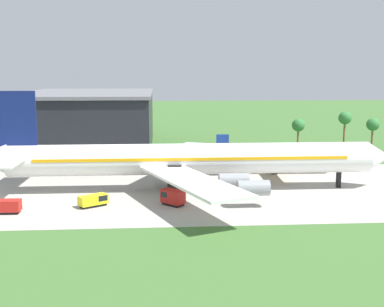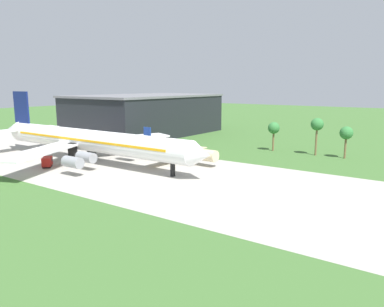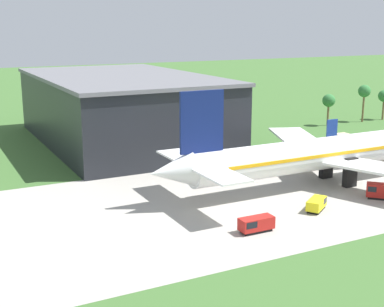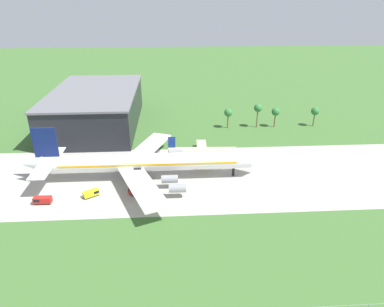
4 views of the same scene
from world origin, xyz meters
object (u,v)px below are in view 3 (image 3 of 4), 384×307
(fuel_truck, at_px, (317,204))
(baggage_tug, at_px, (255,224))
(regional_aircraft, at_px, (371,141))
(catering_van, at_px, (378,191))
(terminal_building, at_px, (121,108))
(jet_airliner, at_px, (348,150))

(fuel_truck, bearing_deg, baggage_tug, -166.65)
(regional_aircraft, xyz_separation_m, catering_van, (-22.35, -24.02, -1.42))
(baggage_tug, bearing_deg, fuel_truck, 13.35)
(fuel_truck, relative_size, terminal_building, 0.08)
(jet_airliner, distance_m, regional_aircraft, 24.19)
(regional_aircraft, relative_size, terminal_building, 0.40)
(regional_aircraft, distance_m, fuel_truck, 42.35)
(jet_airliner, relative_size, catering_van, 18.61)
(jet_airliner, bearing_deg, regional_aircraft, 34.78)
(terminal_building, bearing_deg, jet_airliner, -64.06)
(jet_airliner, bearing_deg, terminal_building, 115.94)
(fuel_truck, xyz_separation_m, terminal_building, (-9.66, 61.32, 7.08))
(jet_airliner, relative_size, terminal_building, 1.27)
(catering_van, height_order, terminal_building, terminal_building)
(regional_aircraft, bearing_deg, baggage_tug, -150.81)
(jet_airliner, xyz_separation_m, catering_van, (-2.63, -10.32, -4.37))
(regional_aircraft, distance_m, terminal_building, 58.50)
(regional_aircraft, bearing_deg, fuel_truck, -145.69)
(catering_van, relative_size, terminal_building, 0.07)
(terminal_building, bearing_deg, catering_van, -70.10)
(regional_aircraft, xyz_separation_m, terminal_building, (-44.61, 37.47, 5.32))
(baggage_tug, xyz_separation_m, terminal_building, (3.79, 64.51, 6.95))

